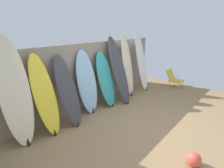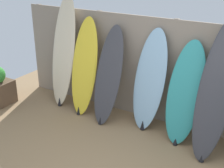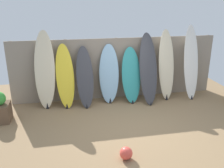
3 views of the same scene
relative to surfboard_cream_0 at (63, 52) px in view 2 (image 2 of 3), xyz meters
name	(u,v)px [view 2 (image 2 of 3)]	position (x,y,z in m)	size (l,w,h in m)	color
fence_back	(172,74)	(2.03, 0.31, -0.14)	(6.08, 0.11, 1.80)	gray
surfboard_cream_0	(63,52)	(0.00, 0.00, 0.00)	(0.60, 0.55, 2.10)	beige
surfboard_yellow_1	(84,67)	(0.53, -0.07, -0.19)	(0.54, 0.58, 1.73)	yellow
surfboard_charcoal_2	(108,76)	(1.06, -0.12, -0.23)	(0.49, 0.66, 1.64)	#38383D
surfboard_skyblue_3	(150,81)	(1.76, 0.02, -0.22)	(0.61, 0.54, 1.67)	#8CB7D6
surfboard_teal_4	(185,93)	(2.39, -0.06, -0.26)	(0.56, 0.59, 1.57)	teal
surfboard_charcoal_5	(216,90)	(2.86, -0.16, -0.06)	(0.56, 0.87, 1.96)	#38383D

